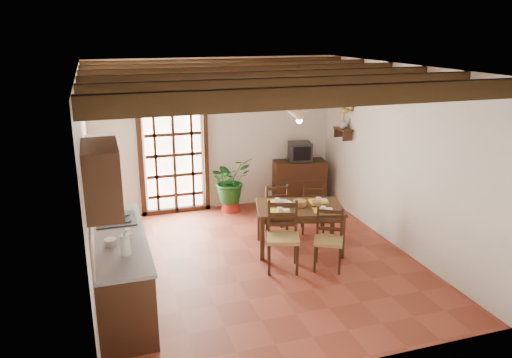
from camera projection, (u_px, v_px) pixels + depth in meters
name	position (u px, v px, depth m)	size (l,w,h in m)	color
ground_plane	(258.00, 262.00, 7.33)	(5.00, 5.00, 0.00)	brown
room_shell	(258.00, 141.00, 6.80)	(4.52, 5.02, 2.81)	silver
ceiling_beams	(258.00, 76.00, 6.54)	(4.50, 4.34, 0.20)	black
french_door	(174.00, 151.00, 8.98)	(1.26, 0.11, 2.32)	white
kitchen_counter	(121.00, 270.00, 6.07)	(0.64, 2.25, 1.38)	black
upper_cabinet	(102.00, 179.00, 5.00)	(0.35, 0.80, 0.70)	black
range_hood	(102.00, 160.00, 6.17)	(0.38, 0.60, 0.54)	white
counter_items	(117.00, 230.00, 6.01)	(0.50, 1.43, 0.25)	black
dining_table	(300.00, 212.00, 7.60)	(1.47, 1.14, 0.70)	#3C2613
chair_near_left	(283.00, 249.00, 7.04)	(0.56, 0.55, 0.97)	#A28245
chair_near_right	(328.00, 250.00, 7.08)	(0.53, 0.52, 0.86)	#A28245
chair_far_left	(274.00, 217.00, 8.31)	(0.44, 0.42, 0.88)	#A28245
chair_far_right	(313.00, 217.00, 8.35)	(0.49, 0.48, 0.84)	#A28245
table_setting	(300.00, 207.00, 7.57)	(0.94, 0.63, 0.09)	yellow
table_bowl	(284.00, 204.00, 7.59)	(0.22, 0.22, 0.05)	white
sideboard	(299.00, 182.00, 9.69)	(0.99, 0.45, 0.85)	black
crt_tv	(300.00, 151.00, 9.51)	(0.47, 0.44, 0.35)	black
fuse_box	(292.00, 112.00, 9.52)	(0.25, 0.03, 0.32)	white
plant_pot	(231.00, 205.00, 9.35)	(0.37, 0.37, 0.23)	maroon
potted_plant	(230.00, 182.00, 9.21)	(1.97, 1.69, 2.19)	#144C19
wall_shelf	(343.00, 131.00, 8.98)	(0.20, 0.42, 0.20)	black
shelf_vase	(344.00, 124.00, 8.93)	(0.15, 0.15, 0.15)	#B2BFB2
shelf_flowers	(344.00, 112.00, 8.87)	(0.14, 0.14, 0.36)	yellow
framed_picture	(349.00, 101.00, 8.84)	(0.03, 0.32, 0.32)	brown
pendant_lamp	(299.00, 115.00, 7.26)	(0.36, 0.36, 0.84)	black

